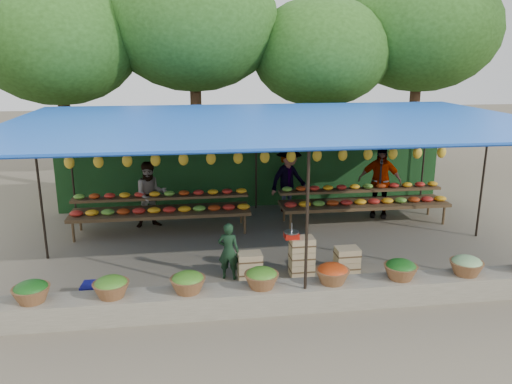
{
  "coord_description": "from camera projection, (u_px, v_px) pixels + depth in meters",
  "views": [
    {
      "loc": [
        -1.83,
        -10.17,
        4.09
      ],
      "look_at": [
        -0.38,
        0.2,
        1.21
      ],
      "focal_mm": 35.0,
      "sensor_mm": 36.0,
      "label": 1
    }
  ],
  "objects": [
    {
      "name": "ground",
      "position": [
        274.0,
        246.0,
        11.04
      ],
      "size": [
        60.0,
        60.0,
        0.0
      ],
      "primitive_type": "plane",
      "color": "#6C604F",
      "rests_on": "ground"
    },
    {
      "name": "stone_curb",
      "position": [
        303.0,
        295.0,
        8.36
      ],
      "size": [
        10.6,
        0.55,
        0.4
      ],
      "primitive_type": "cube",
      "color": "#696354",
      "rests_on": "ground"
    },
    {
      "name": "stall_canopy",
      "position": [
        275.0,
        125.0,
        10.38
      ],
      "size": [
        10.8,
        6.6,
        2.82
      ],
      "color": "black",
      "rests_on": "ground"
    },
    {
      "name": "produce_baskets",
      "position": [
        297.0,
        276.0,
        8.25
      ],
      "size": [
        8.98,
        0.58,
        0.34
      ],
      "color": "brown",
      "rests_on": "stone_curb"
    },
    {
      "name": "netting_backdrop",
      "position": [
        255.0,
        162.0,
        13.72
      ],
      "size": [
        10.6,
        0.06,
        2.5
      ],
      "primitive_type": "cube",
      "color": "#1B4D22",
      "rests_on": "ground"
    },
    {
      "name": "tree_row",
      "position": [
        258.0,
        35.0,
        15.68
      ],
      "size": [
        16.51,
        5.5,
        7.12
      ],
      "color": "#351C13",
      "rests_on": "ground"
    },
    {
      "name": "fruit_table_left",
      "position": [
        161.0,
        207.0,
        11.84
      ],
      "size": [
        4.21,
        0.95,
        0.93
      ],
      "color": "#43301A",
      "rests_on": "ground"
    },
    {
      "name": "fruit_table_right",
      "position": [
        364.0,
        199.0,
        12.51
      ],
      "size": [
        4.21,
        0.95,
        0.93
      ],
      "color": "#43301A",
      "rests_on": "ground"
    },
    {
      "name": "crate_counter",
      "position": [
        300.0,
        260.0,
        9.52
      ],
      "size": [
        2.36,
        0.35,
        0.77
      ],
      "color": "tan",
      "rests_on": "ground"
    },
    {
      "name": "weighing_scale",
      "position": [
        292.0,
        234.0,
        9.36
      ],
      "size": [
        0.28,
        0.28,
        0.3
      ],
      "color": "red",
      "rests_on": "crate_counter"
    },
    {
      "name": "vendor_seated",
      "position": [
        229.0,
        251.0,
        9.33
      ],
      "size": [
        0.46,
        0.37,
        1.1
      ],
      "primitive_type": "imported",
      "rotation": [
        0.0,
        0.0,
        2.85
      ],
      "color": "#17341D",
      "rests_on": "ground"
    },
    {
      "name": "customer_left",
      "position": [
        151.0,
        195.0,
        12.12
      ],
      "size": [
        0.91,
        0.77,
        1.63
      ],
      "primitive_type": "imported",
      "rotation": [
        0.0,
        0.0,
        0.21
      ],
      "color": "slate",
      "rests_on": "ground"
    },
    {
      "name": "customer_mid",
      "position": [
        289.0,
        179.0,
        13.26
      ],
      "size": [
        1.34,
        1.13,
        1.8
      ],
      "primitive_type": "imported",
      "rotation": [
        0.0,
        0.0,
        0.49
      ],
      "color": "slate",
      "rests_on": "ground"
    },
    {
      "name": "customer_right",
      "position": [
        380.0,
        182.0,
        12.88
      ],
      "size": [
        1.19,
        0.86,
        1.88
      ],
      "primitive_type": "imported",
      "rotation": [
        0.0,
        0.0,
        -0.42
      ],
      "color": "slate",
      "rests_on": "ground"
    },
    {
      "name": "blue_crate_front",
      "position": [
        97.0,
        292.0,
        8.61
      ],
      "size": [
        0.52,
        0.39,
        0.3
      ],
      "primitive_type": "cube",
      "rotation": [
        0.0,
        0.0,
        -0.07
      ],
      "color": "navy",
      "rests_on": "ground"
    }
  ]
}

